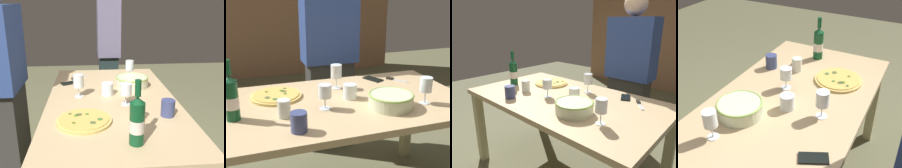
# 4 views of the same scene
# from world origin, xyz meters

# --- Properties ---
(dining_table) EXTENTS (1.60, 0.90, 0.75)m
(dining_table) POSITION_xyz_m (0.00, 0.00, 0.66)
(dining_table) COLOR tan
(dining_table) RESTS_ON ground
(pizza) EXTENTS (0.32, 0.32, 0.02)m
(pizza) POSITION_xyz_m (-0.35, 0.19, 0.76)
(pizza) COLOR #D6B862
(pizza) RESTS_ON dining_table
(serving_bowl) EXTENTS (0.26, 0.26, 0.08)m
(serving_bowl) POSITION_xyz_m (0.26, -0.18, 0.80)
(serving_bowl) COLOR beige
(serving_bowl) RESTS_ON dining_table
(wine_bottle) EXTENTS (0.07, 0.07, 0.33)m
(wine_bottle) POSITION_xyz_m (-0.61, -0.07, 0.87)
(wine_bottle) COLOR #104924
(wine_bottle) RESTS_ON dining_table
(wine_glass_near_pizza) EXTENTS (0.07, 0.07, 0.16)m
(wine_glass_near_pizza) POSITION_xyz_m (0.48, -0.20, 0.86)
(wine_glass_near_pizza) COLOR white
(wine_glass_near_pizza) RESTS_ON dining_table
(wine_glass_by_bottle) EXTENTS (0.08, 0.08, 0.16)m
(wine_glass_by_bottle) POSITION_xyz_m (0.07, 0.23, 0.87)
(wine_glass_by_bottle) COLOR white
(wine_glass_by_bottle) RESTS_ON dining_table
(wine_glass_far_left) EXTENTS (0.08, 0.08, 0.15)m
(wine_glass_far_left) POSITION_xyz_m (-0.11, -0.08, 0.85)
(wine_glass_far_left) COLOR white
(wine_glass_far_left) RESTS_ON dining_table
(cup_amber) EXTENTS (0.08, 0.08, 0.10)m
(cup_amber) POSITION_xyz_m (-0.31, -0.31, 0.80)
(cup_amber) COLOR #3A4476
(cup_amber) RESTS_ON dining_table
(cup_ceramic) EXTENTS (0.07, 0.07, 0.10)m
(cup_ceramic) POSITION_xyz_m (-0.35, -0.12, 0.80)
(cup_ceramic) COLOR silver
(cup_ceramic) RESTS_ON dining_table
(cup_spare) EXTENTS (0.09, 0.09, 0.09)m
(cup_spare) POSITION_xyz_m (0.09, 0.03, 0.80)
(cup_spare) COLOR white
(cup_spare) RESTS_ON dining_table
(cell_phone) EXTENTS (0.12, 0.16, 0.01)m
(cell_phone) POSITION_xyz_m (0.38, 0.32, 0.76)
(cell_phone) COLOR black
(cell_phone) RESTS_ON dining_table
(pizza_knife) EXTENTS (0.12, 0.15, 0.02)m
(pizza_knife) POSITION_xyz_m (0.53, 0.26, 0.76)
(pizza_knife) COLOR silver
(pizza_knife) RESTS_ON dining_table
(person_guest_left) EXTENTS (0.45, 0.24, 1.61)m
(person_guest_left) POSITION_xyz_m (0.19, 0.78, 0.81)
(person_guest_left) COLOR #32312F
(person_guest_left) RESTS_ON ground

